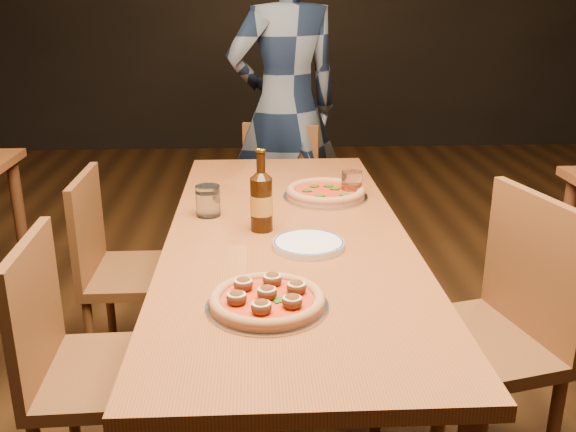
{
  "coord_description": "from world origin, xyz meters",
  "views": [
    {
      "loc": [
        -0.1,
        -2.03,
        1.51
      ],
      "look_at": [
        0.0,
        -0.05,
        0.82
      ],
      "focal_mm": 40.0,
      "sensor_mm": 36.0,
      "label": 1
    }
  ],
  "objects_px": {
    "pizza_meatball": "(267,299)",
    "pizza_margherita": "(326,192)",
    "chair_main_e": "(466,342)",
    "table_main": "(287,250)",
    "chair_main_sw": "(141,272)",
    "water_glass": "(208,201)",
    "amber_glass": "(352,184)",
    "chair_main_nw": "(112,371)",
    "diner": "(286,110)",
    "beer_bottle": "(261,203)",
    "plate_stack": "(309,245)",
    "chair_end": "(272,207)"
  },
  "relations": [
    {
      "from": "pizza_meatball",
      "to": "pizza_margherita",
      "type": "xyz_separation_m",
      "value": [
        0.25,
        0.93,
        -0.0
      ]
    },
    {
      "from": "chair_main_e",
      "to": "pizza_margherita",
      "type": "height_order",
      "value": "chair_main_e"
    },
    {
      "from": "table_main",
      "to": "pizza_meatball",
      "type": "height_order",
      "value": "pizza_meatball"
    },
    {
      "from": "chair_main_e",
      "to": "chair_main_sw",
      "type": "bearing_deg",
      "value": -135.5
    },
    {
      "from": "water_glass",
      "to": "amber_glass",
      "type": "relative_size",
      "value": 1.09
    },
    {
      "from": "table_main",
      "to": "chair_main_nw",
      "type": "relative_size",
      "value": 2.19
    },
    {
      "from": "chair_main_sw",
      "to": "water_glass",
      "type": "bearing_deg",
      "value": -122.35
    },
    {
      "from": "pizza_meatball",
      "to": "chair_main_sw",
      "type": "bearing_deg",
      "value": 118.38
    },
    {
      "from": "table_main",
      "to": "water_glass",
      "type": "xyz_separation_m",
      "value": [
        -0.28,
        0.17,
        0.13
      ]
    },
    {
      "from": "chair_main_sw",
      "to": "pizza_margherita",
      "type": "height_order",
      "value": "chair_main_sw"
    },
    {
      "from": "pizza_meatball",
      "to": "diner",
      "type": "xyz_separation_m",
      "value": [
        0.14,
        1.99,
        0.14
      ]
    },
    {
      "from": "pizza_meatball",
      "to": "amber_glass",
      "type": "xyz_separation_m",
      "value": [
        0.35,
        0.93,
        0.03
      ]
    },
    {
      "from": "chair_main_nw",
      "to": "beer_bottle",
      "type": "xyz_separation_m",
      "value": [
        0.45,
        0.38,
        0.39
      ]
    },
    {
      "from": "chair_main_nw",
      "to": "amber_glass",
      "type": "xyz_separation_m",
      "value": [
        0.81,
        0.75,
        0.34
      ]
    },
    {
      "from": "beer_bottle",
      "to": "water_glass",
      "type": "relative_size",
      "value": 2.45
    },
    {
      "from": "chair_main_e",
      "to": "plate_stack",
      "type": "bearing_deg",
      "value": -123.34
    },
    {
      "from": "chair_end",
      "to": "plate_stack",
      "type": "height_order",
      "value": "chair_end"
    },
    {
      "from": "chair_main_e",
      "to": "amber_glass",
      "type": "bearing_deg",
      "value": -173.24
    },
    {
      "from": "plate_stack",
      "to": "beer_bottle",
      "type": "distance_m",
      "value": 0.24
    },
    {
      "from": "pizza_margherita",
      "to": "table_main",
      "type": "bearing_deg",
      "value": -114.67
    },
    {
      "from": "table_main",
      "to": "pizza_meatball",
      "type": "bearing_deg",
      "value": -98.09
    },
    {
      "from": "chair_end",
      "to": "pizza_margherita",
      "type": "relative_size",
      "value": 2.68
    },
    {
      "from": "diner",
      "to": "beer_bottle",
      "type": "bearing_deg",
      "value": 60.64
    },
    {
      "from": "chair_end",
      "to": "diner",
      "type": "height_order",
      "value": "diner"
    },
    {
      "from": "pizza_meatball",
      "to": "plate_stack",
      "type": "relative_size",
      "value": 1.41
    },
    {
      "from": "chair_main_e",
      "to": "chair_end",
      "type": "relative_size",
      "value": 1.11
    },
    {
      "from": "chair_main_nw",
      "to": "diner",
      "type": "bearing_deg",
      "value": -20.44
    },
    {
      "from": "table_main",
      "to": "amber_glass",
      "type": "height_order",
      "value": "amber_glass"
    },
    {
      "from": "diner",
      "to": "chair_end",
      "type": "bearing_deg",
      "value": 48.74
    },
    {
      "from": "pizza_margherita",
      "to": "beer_bottle",
      "type": "xyz_separation_m",
      "value": [
        -0.26,
        -0.36,
        0.08
      ]
    },
    {
      "from": "table_main",
      "to": "water_glass",
      "type": "relative_size",
      "value": 18.0
    },
    {
      "from": "chair_main_sw",
      "to": "amber_glass",
      "type": "xyz_separation_m",
      "value": [
        0.85,
        0.02,
        0.35
      ]
    },
    {
      "from": "chair_end",
      "to": "chair_main_e",
      "type": "bearing_deg",
      "value": -54.24
    },
    {
      "from": "chair_main_sw",
      "to": "water_glass",
      "type": "relative_size",
      "value": 8.06
    },
    {
      "from": "table_main",
      "to": "chair_main_e",
      "type": "xyz_separation_m",
      "value": [
        0.54,
        -0.33,
        -0.18
      ]
    },
    {
      "from": "pizza_margherita",
      "to": "amber_glass",
      "type": "height_order",
      "value": "amber_glass"
    },
    {
      "from": "chair_main_sw",
      "to": "amber_glass",
      "type": "height_order",
      "value": "chair_main_sw"
    },
    {
      "from": "table_main",
      "to": "chair_main_e",
      "type": "bearing_deg",
      "value": -31.43
    },
    {
      "from": "chair_main_nw",
      "to": "chair_end",
      "type": "bearing_deg",
      "value": -20.53
    },
    {
      "from": "chair_main_sw",
      "to": "chair_main_nw",
      "type": "bearing_deg",
      "value": -177.6
    },
    {
      "from": "chair_main_nw",
      "to": "beer_bottle",
      "type": "height_order",
      "value": "beer_bottle"
    },
    {
      "from": "table_main",
      "to": "pizza_margherita",
      "type": "xyz_separation_m",
      "value": [
        0.17,
        0.37,
        0.09
      ]
    },
    {
      "from": "table_main",
      "to": "chair_main_sw",
      "type": "bearing_deg",
      "value": 148.0
    },
    {
      "from": "beer_bottle",
      "to": "amber_glass",
      "type": "bearing_deg",
      "value": 45.57
    },
    {
      "from": "beer_bottle",
      "to": "table_main",
      "type": "bearing_deg",
      "value": -7.13
    },
    {
      "from": "table_main",
      "to": "chair_main_nw",
      "type": "xyz_separation_m",
      "value": [
        -0.54,
        -0.37,
        -0.22
      ]
    },
    {
      "from": "chair_main_e",
      "to": "table_main",
      "type": "bearing_deg",
      "value": -135.21
    },
    {
      "from": "chair_main_e",
      "to": "beer_bottle",
      "type": "bearing_deg",
      "value": -132.32
    },
    {
      "from": "pizza_margherita",
      "to": "amber_glass",
      "type": "bearing_deg",
      "value": 4.45
    },
    {
      "from": "chair_main_sw",
      "to": "chair_main_e",
      "type": "xyz_separation_m",
      "value": [
        1.11,
        -0.69,
        0.05
      ]
    }
  ]
}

